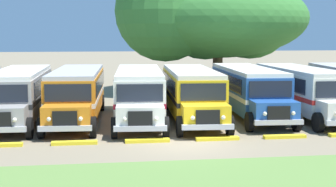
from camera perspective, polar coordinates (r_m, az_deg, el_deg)
The scene contains 12 objects.
ground_plane at distance 22.29m, azimuth 1.92°, elevation -5.74°, with size 220.00×220.00×0.00m, color #84755B.
parked_bus_slot_1 at distance 28.94m, azimuth -16.50°, elevation 0.08°, with size 2.80×10.85×2.82m.
parked_bus_slot_2 at distance 28.54m, azimuth -10.27°, elevation 0.16°, with size 3.20×10.91×2.82m.
parked_bus_slot_3 at distance 28.12m, azimuth -3.30°, elevation 0.16°, with size 3.35×10.94×2.82m.
parked_bus_slot_4 at distance 28.44m, azimuth 2.69°, elevation 0.24°, with size 3.18×10.91×2.82m.
parked_bus_slot_5 at distance 29.98m, azimuth 9.11°, elevation 0.51°, with size 3.06×10.89×2.82m.
parked_bus_slot_6 at distance 30.54m, azimuth 14.94°, elevation 0.48°, with size 2.70×10.84×2.82m.
curb_wheelstop_2 at distance 22.54m, azimuth -10.56°, elevation -5.52°, with size 2.00×0.36×0.15m, color yellow.
curb_wheelstop_3 at distance 22.62m, azimuth -2.36°, elevation -5.36°, with size 2.00×0.36×0.15m, color yellow.
curb_wheelstop_4 at distance 23.14m, azimuth 5.61°, elevation -5.11°, with size 2.00×0.36×0.15m, color yellow.
curb_wheelstop_5 at distance 24.09m, azimuth 13.09°, elevation -4.78°, with size 2.00×0.36×0.15m, color yellow.
broad_shade_tree at distance 43.19m, azimuth 4.97°, elevation 8.87°, with size 16.02×16.00×11.11m.
Camera 1 is at (-3.74, -21.42, 4.89)m, focal length 53.74 mm.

